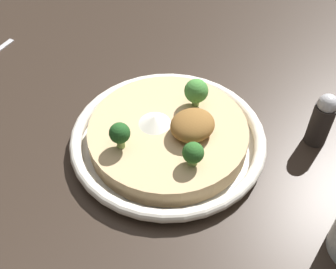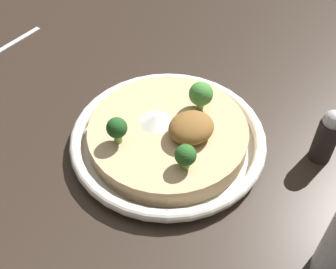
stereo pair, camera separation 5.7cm
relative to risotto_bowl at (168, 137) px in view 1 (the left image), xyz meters
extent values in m
plane|color=#2D231C|center=(0.00, 0.00, -0.02)|extent=(6.00, 6.00, 0.00)
cylinder|color=silver|center=(0.00, 0.00, -0.01)|extent=(0.25, 0.25, 0.01)
torus|color=silver|center=(0.00, 0.00, 0.00)|extent=(0.27, 0.27, 0.02)
cylinder|color=tan|center=(0.00, 0.00, 0.00)|extent=(0.22, 0.22, 0.03)
cone|color=white|center=(-0.01, 0.02, 0.03)|extent=(0.04, 0.04, 0.01)
ellipsoid|color=brown|center=(0.02, -0.03, 0.03)|extent=(0.06, 0.06, 0.03)
cylinder|color=#759E4C|center=(0.06, 0.01, 0.03)|extent=(0.01, 0.01, 0.02)
sphere|color=#428438|center=(0.06, 0.01, 0.04)|extent=(0.03, 0.03, 0.03)
cylinder|color=#84A856|center=(-0.02, -0.07, 0.03)|extent=(0.02, 0.02, 0.01)
sphere|color=#285B23|center=(-0.02, -0.07, 0.04)|extent=(0.03, 0.03, 0.03)
cylinder|color=#84A856|center=(-0.07, 0.02, 0.03)|extent=(0.01, 0.01, 0.02)
sphere|color=#1E4C1E|center=(-0.07, 0.02, 0.04)|extent=(0.03, 0.03, 0.03)
cylinder|color=black|center=(0.16, -0.13, 0.02)|extent=(0.03, 0.03, 0.07)
sphere|color=#B2B2B7|center=(0.16, -0.13, 0.05)|extent=(0.03, 0.03, 0.03)
camera|label=1|loc=(-0.26, -0.29, 0.42)|focal=45.00mm
camera|label=2|loc=(-0.22, -0.33, 0.42)|focal=45.00mm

